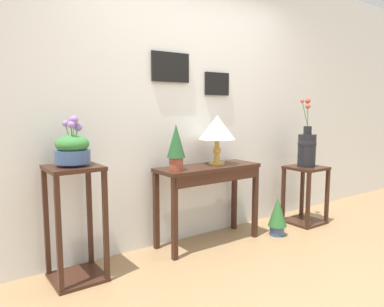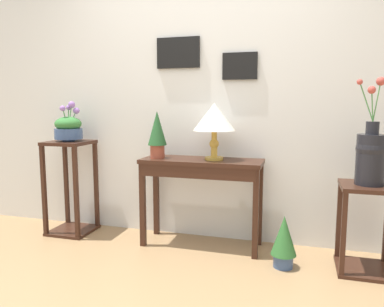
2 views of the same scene
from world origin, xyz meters
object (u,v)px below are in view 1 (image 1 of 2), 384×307
(console_table, at_px, (209,179))
(potted_plant_floor, at_px, (277,215))
(planter_bowl_wide_left, at_px, (73,149))
(flower_vase_tall_right, at_px, (307,146))
(potted_plant_on_console, at_px, (176,145))
(pedestal_stand_left, at_px, (76,224))
(pedestal_stand_right, at_px, (305,195))
(table_lamp, at_px, (217,129))

(console_table, relative_size, potted_plant_floor, 2.55)
(planter_bowl_wide_left, relative_size, flower_vase_tall_right, 0.48)
(potted_plant_on_console, height_order, pedestal_stand_left, potted_plant_on_console)
(pedestal_stand_right, relative_size, flower_vase_tall_right, 0.86)
(potted_plant_on_console, relative_size, pedestal_stand_right, 0.62)
(pedestal_stand_left, distance_m, pedestal_stand_right, 2.59)
(planter_bowl_wide_left, relative_size, pedestal_stand_right, 0.57)
(pedestal_stand_left, height_order, pedestal_stand_right, pedestal_stand_left)
(potted_plant_floor, bearing_deg, potted_plant_on_console, 168.80)
(table_lamp, distance_m, potted_plant_on_console, 0.52)
(table_lamp, height_order, flower_vase_tall_right, flower_vase_tall_right)
(potted_plant_floor, bearing_deg, planter_bowl_wide_left, 173.21)
(pedestal_stand_left, xyz_separation_m, flower_vase_tall_right, (2.59, -0.13, 0.44))
(planter_bowl_wide_left, relative_size, potted_plant_floor, 0.92)
(table_lamp, relative_size, planter_bowl_wide_left, 1.28)
(pedestal_stand_left, xyz_separation_m, potted_plant_floor, (2.01, -0.24, -0.22))
(console_table, relative_size, table_lamp, 2.17)
(pedestal_stand_right, bearing_deg, flower_vase_tall_right, 93.95)
(flower_vase_tall_right, xyz_separation_m, potted_plant_floor, (-0.58, -0.11, -0.67))
(planter_bowl_wide_left, height_order, potted_plant_floor, planter_bowl_wide_left)
(console_table, distance_m, planter_bowl_wide_left, 1.35)
(potted_plant_on_console, xyz_separation_m, flower_vase_tall_right, (1.68, -0.11, -0.10))
(table_lamp, bearing_deg, flower_vase_tall_right, -7.32)
(pedestal_stand_left, xyz_separation_m, pedestal_stand_right, (2.59, -0.13, -0.12))
(table_lamp, xyz_separation_m, flower_vase_tall_right, (1.19, -0.15, -0.23))
(flower_vase_tall_right, bearing_deg, pedestal_stand_left, 177.08)
(table_lamp, xyz_separation_m, potted_plant_floor, (0.61, -0.26, -0.90))
(potted_plant_on_console, bearing_deg, potted_plant_floor, -11.20)
(potted_plant_on_console, bearing_deg, console_table, 2.58)
(potted_plant_floor, bearing_deg, flower_vase_tall_right, 10.35)
(console_table, height_order, pedestal_stand_right, console_table)
(pedestal_stand_right, bearing_deg, table_lamp, 172.66)
(table_lamp, relative_size, potted_plant_floor, 1.18)
(potted_plant_on_console, height_order, potted_plant_floor, potted_plant_on_console)
(console_table, bearing_deg, potted_plant_floor, -18.32)
(potted_plant_on_console, height_order, pedestal_stand_right, potted_plant_on_console)
(potted_plant_floor, bearing_deg, console_table, 161.68)
(potted_plant_on_console, xyz_separation_m, pedestal_stand_right, (1.68, -0.11, -0.66))
(potted_plant_on_console, distance_m, flower_vase_tall_right, 1.69)
(pedestal_stand_right, bearing_deg, pedestal_stand_left, 177.07)
(console_table, distance_m, potted_plant_floor, 0.86)
(planter_bowl_wide_left, bearing_deg, flower_vase_tall_right, -2.94)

